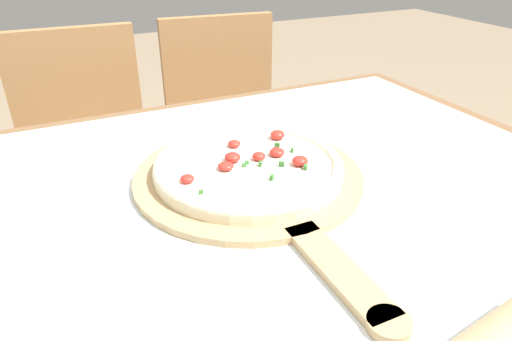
% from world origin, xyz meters
% --- Properties ---
extents(dining_table, '(1.19, 1.02, 0.75)m').
position_xyz_m(dining_table, '(0.00, 0.00, 0.64)').
color(dining_table, brown).
rests_on(dining_table, ground_plane).
extents(towel_cloth, '(1.11, 0.94, 0.00)m').
position_xyz_m(towel_cloth, '(0.00, 0.00, 0.75)').
color(towel_cloth, silver).
rests_on(towel_cloth, dining_table).
extents(pizza_peel, '(0.39, 0.58, 0.01)m').
position_xyz_m(pizza_peel, '(-0.02, 0.06, 0.76)').
color(pizza_peel, tan).
rests_on(pizza_peel, towel_cloth).
extents(pizza, '(0.32, 0.32, 0.03)m').
position_xyz_m(pizza, '(-0.02, 0.08, 0.78)').
color(pizza, beige).
rests_on(pizza, pizza_peel).
extents(chair_left, '(0.41, 0.41, 0.87)m').
position_xyz_m(chair_left, '(-0.23, 0.82, 0.50)').
color(chair_left, '#A37547').
rests_on(chair_left, ground_plane).
extents(chair_right, '(0.44, 0.44, 0.87)m').
position_xyz_m(chair_right, '(0.23, 0.82, 0.50)').
color(chair_right, '#A37547').
rests_on(chair_right, ground_plane).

